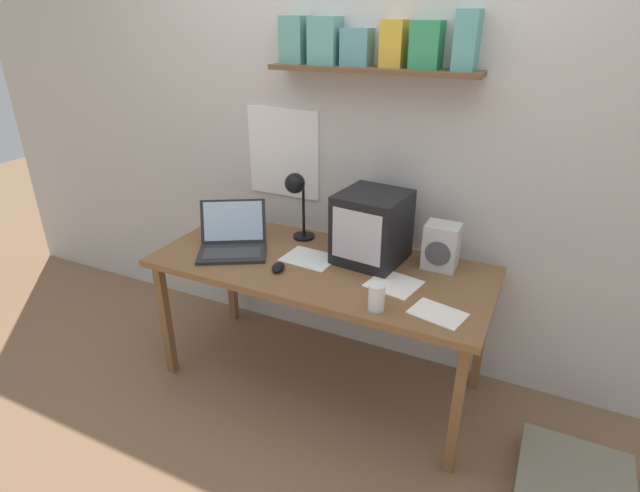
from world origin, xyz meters
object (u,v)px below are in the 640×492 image
corner_desk (320,274)px  space_heater (441,246)px  laptop (233,239)px  computer_mouse (278,267)px  floor_cushion (574,485)px  open_notebook (309,258)px  crt_monitor (372,227)px  loose_paper_near_monitor (394,284)px  desk_lamp (297,192)px  juice_glass (376,298)px  printed_handout (438,313)px

corner_desk → space_heater: (0.55, 0.23, 0.17)m
laptop → computer_mouse: size_ratio=3.96×
laptop → floor_cushion: laptop is taller
space_heater → open_notebook: space_heater is taller
crt_monitor → open_notebook: (-0.29, -0.13, -0.18)m
laptop → loose_paper_near_monitor: laptop is taller
floor_cushion → desk_lamp: bearing=164.8°
corner_desk → space_heater: 0.62m
corner_desk → juice_glass: (0.40, -0.28, 0.11)m
crt_monitor → floor_cushion: 1.44m
laptop → juice_glass: 0.93m
crt_monitor → floor_cushion: crt_monitor is taller
laptop → desk_lamp: 0.42m
desk_lamp → open_notebook: bearing=-33.4°
computer_mouse → floor_cushion: (1.46, -0.06, -0.69)m
printed_handout → floor_cushion: printed_handout is taller
crt_monitor → laptop: crt_monitor is taller
juice_glass → loose_paper_near_monitor: size_ratio=0.45×
computer_mouse → printed_handout: 0.81m
printed_handout → laptop: bearing=172.2°
open_notebook → juice_glass: bearing=-33.0°
open_notebook → printed_handout: bearing=-17.7°
open_notebook → crt_monitor: bearing=24.7°
crt_monitor → desk_lamp: bearing=-179.2°
juice_glass → loose_paper_near_monitor: bearing=89.8°
corner_desk → computer_mouse: computer_mouse is taller
floor_cushion → loose_paper_near_monitor: bearing=169.0°
floor_cushion → juice_glass: bearing=-175.7°
space_heater → open_notebook: (-0.63, -0.20, -0.11)m
juice_glass → printed_handout: juice_glass is taller
desk_lamp → floor_cushion: bearing=-1.4°
computer_mouse → corner_desk: bearing=43.8°
juice_glass → open_notebook: 0.57m
laptop → printed_handout: 1.16m
crt_monitor → laptop: size_ratio=0.79×
desk_lamp → open_notebook: size_ratio=1.42×
juice_glass → floor_cushion: juice_glass is taller
desk_lamp → loose_paper_near_monitor: size_ratio=1.50×
juice_glass → space_heater: (0.15, 0.51, 0.06)m
juice_glass → loose_paper_near_monitor: 0.25m
laptop → floor_cushion: bearing=-35.2°
computer_mouse → laptop: bearing=163.0°
desk_lamp → open_notebook: desk_lamp is taller
laptop → computer_mouse: laptop is taller
corner_desk → loose_paper_near_monitor: bearing=-5.5°
corner_desk → laptop: laptop is taller
laptop → open_notebook: 0.43m
space_heater → crt_monitor: bearing=-168.5°
printed_handout → loose_paper_near_monitor: (-0.25, 0.16, 0.00)m
crt_monitor → computer_mouse: bearing=-133.5°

